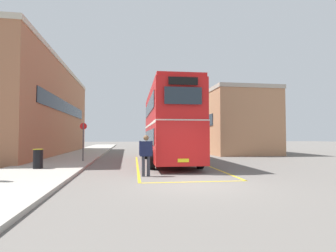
{
  "coord_description": "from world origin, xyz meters",
  "views": [
    {
      "loc": [
        -2.3,
        -9.42,
        1.71
      ],
      "look_at": [
        0.61,
        9.66,
        2.48
      ],
      "focal_mm": 28.59,
      "sensor_mm": 36.0,
      "label": 1
    }
  ],
  "objects": [
    {
      "name": "pedestrian_boarding",
      "position": [
        -1.5,
        2.18,
        1.04
      ],
      "size": [
        0.59,
        0.28,
        1.78
      ],
      "color": "#2D2D38",
      "rests_on": "ground"
    },
    {
      "name": "litter_bin",
      "position": [
        -6.66,
        4.65,
        0.63
      ],
      "size": [
        0.49,
        0.49,
        0.97
      ],
      "color": "black",
      "rests_on": "sidewalk_left"
    },
    {
      "name": "brick_building_left",
      "position": [
        -10.87,
        17.29,
        4.25
      ],
      "size": [
        5.67,
        22.62,
        8.5
      ],
      "color": "#9E6647",
      "rests_on": "ground"
    },
    {
      "name": "ground_plane",
      "position": [
        0.0,
        14.4,
        0.0
      ],
      "size": [
        135.6,
        135.6,
        0.0
      ],
      "primitive_type": "plane",
      "color": "#66605B"
    },
    {
      "name": "sidewalk_left",
      "position": [
        -6.5,
        16.8,
        0.07
      ],
      "size": [
        4.0,
        57.6,
        0.14
      ],
      "primitive_type": "cube",
      "color": "#A39E93",
      "rests_on": "ground"
    },
    {
      "name": "depot_building_right",
      "position": [
        8.51,
        20.33,
        3.18
      ],
      "size": [
        6.15,
        16.26,
        6.35
      ],
      "color": "#AD7A56",
      "rests_on": "ground"
    },
    {
      "name": "single_deck_bus",
      "position": [
        3.56,
        22.27,
        1.64
      ],
      "size": [
        2.86,
        8.35,
        3.02
      ],
      "color": "black",
      "rests_on": "ground"
    },
    {
      "name": "bay_marking_yellow",
      "position": [
        0.34,
        5.92,
        0.0
      ],
      "size": [
        4.54,
        12.85,
        0.01
      ],
      "color": "gold",
      "rests_on": "ground"
    },
    {
      "name": "bus_stop_sign",
      "position": [
        -5.13,
        8.61,
        1.64
      ],
      "size": [
        0.44,
        0.08,
        2.47
      ],
      "color": "#4C4C51",
      "rests_on": "sidewalk_left"
    },
    {
      "name": "double_decker_bus",
      "position": [
        0.36,
        7.9,
        2.51
      ],
      "size": [
        3.05,
        10.81,
        4.75
      ],
      "color": "black",
      "rests_on": "ground"
    }
  ]
}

